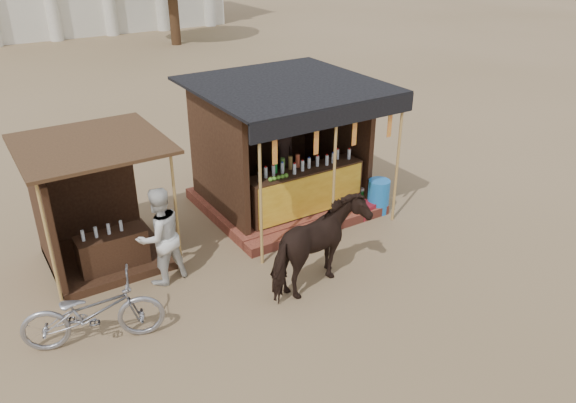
{
  "coord_description": "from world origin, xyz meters",
  "views": [
    {
      "loc": [
        -4.9,
        -6.19,
        5.7
      ],
      "look_at": [
        0.0,
        1.6,
        1.1
      ],
      "focal_mm": 35.0,
      "sensor_mm": 36.0,
      "label": 1
    }
  ],
  "objects": [
    {
      "name": "cooler",
      "position": [
        2.59,
        2.55,
        0.23
      ],
      "size": [
        0.65,
        0.45,
        0.46
      ],
      "color": "#1C7F26",
      "rests_on": "ground"
    },
    {
      "name": "blue_barrel",
      "position": [
        2.57,
        2.0,
        0.37
      ],
      "size": [
        0.59,
        0.59,
        0.75
      ],
      "primitive_type": "cylinder",
      "rotation": [
        0.0,
        0.0,
        -0.33
      ],
      "color": "blue",
      "rests_on": "ground"
    },
    {
      "name": "bystander",
      "position": [
        -2.34,
        2.0,
        0.89
      ],
      "size": [
        0.97,
        0.82,
        1.78
      ],
      "primitive_type": "imported",
      "rotation": [
        0.0,
        0.0,
        3.33
      ],
      "color": "silver",
      "rests_on": "ground"
    },
    {
      "name": "ground",
      "position": [
        0.0,
        0.0,
        0.0
      ],
      "size": [
        120.0,
        120.0,
        0.0
      ],
      "primitive_type": "plane",
      "color": "#846B4C",
      "rests_on": "ground"
    },
    {
      "name": "main_stall",
      "position": [
        1.01,
        3.36,
        1.02
      ],
      "size": [
        3.6,
        3.61,
        2.78
      ],
      "color": "#994332",
      "rests_on": "ground"
    },
    {
      "name": "secondary_stall",
      "position": [
        -3.17,
        3.24,
        0.85
      ],
      "size": [
        2.4,
        2.4,
        2.38
      ],
      "color": "#3A2415",
      "rests_on": "ground"
    },
    {
      "name": "cow",
      "position": [
        -0.16,
        0.36,
        0.8
      ],
      "size": [
        2.07,
        1.36,
        1.61
      ],
      "primitive_type": "imported",
      "rotation": [
        0.0,
        0.0,
        1.85
      ],
      "color": "black",
      "rests_on": "ground"
    },
    {
      "name": "motorbike",
      "position": [
        -3.79,
        0.99,
        0.54
      ],
      "size": [
        2.18,
        1.29,
        1.08
      ],
      "primitive_type": "imported",
      "rotation": [
        0.0,
        0.0,
        1.27
      ],
      "color": "gray",
      "rests_on": "ground"
    },
    {
      "name": "red_crate",
      "position": [
        2.18,
        2.0,
        0.14
      ],
      "size": [
        0.5,
        0.47,
        0.29
      ],
      "primitive_type": "cube",
      "rotation": [
        0.0,
        0.0,
        0.2
      ],
      "color": "maroon",
      "rests_on": "ground"
    }
  ]
}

